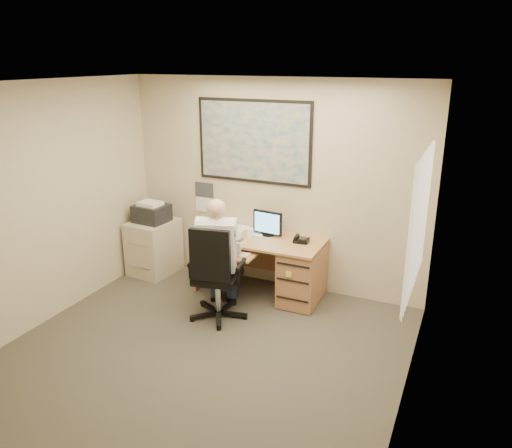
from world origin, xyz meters
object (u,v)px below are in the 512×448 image
at_px(desk, 285,265).
at_px(office_chair, 215,291).
at_px(filing_cabinet, 154,242).
at_px(person, 218,259).

relative_size(desk, office_chair, 1.37).
relative_size(desk, filing_cabinet, 1.53).
xyz_separation_m(filing_cabinet, office_chair, (1.43, -0.82, -0.11)).
relative_size(filing_cabinet, person, 0.73).
bearing_deg(person, filing_cabinet, 133.71).
height_order(desk, filing_cabinet, desk).
bearing_deg(desk, filing_cabinet, -179.04).
bearing_deg(office_chair, filing_cabinet, 139.33).
distance_m(desk, person, 0.97).
bearing_deg(desk, office_chair, -122.22).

